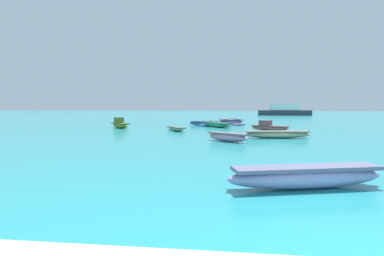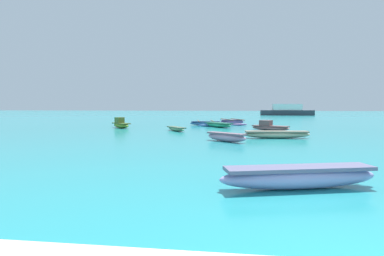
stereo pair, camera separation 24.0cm
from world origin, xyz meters
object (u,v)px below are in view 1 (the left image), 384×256
moored_boat_2 (269,127)px  moored_boat_7 (120,124)px  moored_boat_0 (277,134)px  moored_boat_8 (218,125)px  moored_boat_5 (231,122)px  moored_boat_4 (176,129)px  distant_ferry (284,111)px  moored_boat_3 (205,123)px  moored_boat_1 (228,137)px  moored_boat_6 (306,176)px

moored_boat_2 → moored_boat_7: 11.98m
moored_boat_0 → moored_boat_8: (-3.59, 8.50, -0.00)m
moored_boat_5 → moored_boat_8: size_ratio=1.39×
moored_boat_4 → moored_boat_5: size_ratio=0.53×
moored_boat_2 → moored_boat_7: (-11.93, 1.08, 0.05)m
moored_boat_4 → distant_ferry: bearing=123.5°
moored_boat_4 → moored_boat_7: 5.69m
moored_boat_0 → moored_boat_7: bearing=144.7°
moored_boat_0 → moored_boat_3: 12.15m
moored_boat_2 → moored_boat_7: bearing=-155.3°
moored_boat_1 → moored_boat_8: 10.52m
moored_boat_5 → moored_boat_7: 11.02m
moored_boat_1 → moored_boat_4: (-3.69, 6.16, -0.07)m
moored_boat_4 → moored_boat_5: (4.10, 8.50, 0.08)m
moored_boat_6 → distant_ferry: (9.84, 55.13, 0.64)m
moored_boat_3 → moored_boat_7: size_ratio=1.93×
moored_boat_1 → moored_boat_2: bearing=105.3°
moored_boat_1 → distant_ferry: size_ratio=0.22×
moored_boat_8 → moored_boat_1: bearing=-35.5°
moored_boat_4 → moored_boat_8: moored_boat_8 is taller
moored_boat_4 → moored_boat_7: (-5.12, 2.47, 0.14)m
moored_boat_1 → moored_boat_4: 7.18m
moored_boat_3 → moored_boat_5: (2.52, 1.56, 0.05)m
moored_boat_1 → moored_boat_5: (0.41, 14.66, 0.01)m
moored_boat_4 → moored_boat_5: bearing=118.3°
distant_ferry → moored_boat_5: bearing=-109.2°
moored_boat_2 → moored_boat_5: size_ratio=0.69×
moored_boat_3 → distant_ferry: size_ratio=0.40×
moored_boat_1 → moored_boat_6: bearing=-41.2°
moored_boat_3 → moored_boat_4: moored_boat_3 is taller
distant_ferry → moored_boat_8: bearing=-108.9°
moored_boat_2 → moored_boat_8: size_ratio=0.96×
moored_boat_5 → distant_ferry: (11.10, 31.88, 0.66)m
moored_boat_7 → distant_ferry: size_ratio=0.21×
moored_boat_3 → moored_boat_6: bearing=-88.4°
moored_boat_0 → distant_ferry: bearing=73.4°
moored_boat_2 → moored_boat_6: moored_boat_2 is taller
moored_boat_7 → distant_ferry: bearing=104.6°
moored_boat_7 → distant_ferry: distant_ferry is taller
moored_boat_3 → distant_ferry: 36.12m
moored_boat_3 → moored_boat_8: bearing=-71.8°
moored_boat_1 → moored_boat_6: (1.67, -8.59, 0.02)m
moored_boat_1 → moored_boat_3: size_ratio=0.54×
moored_boat_2 → moored_boat_4: size_ratio=1.30×
moored_boat_6 → distant_ferry: 56.01m
moored_boat_4 → moored_boat_0: bearing=21.3°
moored_boat_4 → moored_boat_8: size_ratio=0.74×
moored_boat_0 → moored_boat_4: moored_boat_0 is taller
moored_boat_6 → moored_boat_7: 20.16m
moored_boat_1 → distant_ferry: distant_ferry is taller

